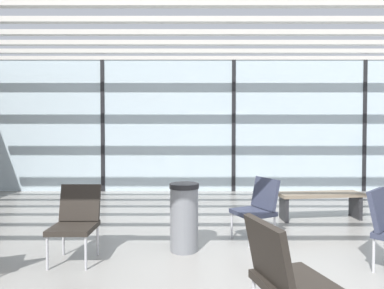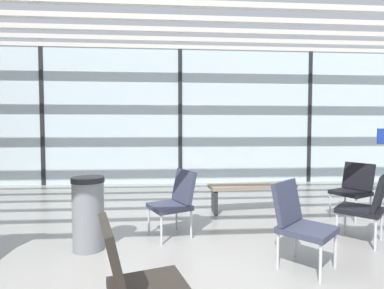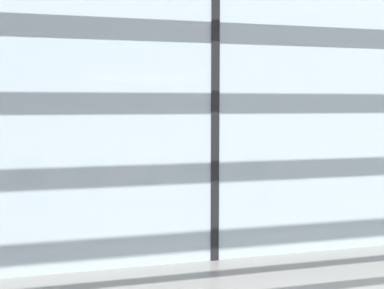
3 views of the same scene
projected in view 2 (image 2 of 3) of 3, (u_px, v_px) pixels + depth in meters
name	position (u px, v px, depth m)	size (l,w,h in m)	color
ground_plane	(198.00, 287.00, 2.63)	(60.00, 60.00, 0.00)	gray
glass_curtain_wall	(180.00, 117.00, 7.72)	(14.00, 0.08, 3.51)	silver
window_mullion_0	(43.00, 116.00, 7.47)	(0.10, 0.12, 3.51)	black
window_mullion_1	(180.00, 117.00, 7.72)	(0.10, 0.12, 3.51)	black
window_mullion_2	(309.00, 117.00, 7.97)	(0.10, 0.12, 3.51)	black
parked_airplane	(166.00, 118.00, 12.24)	(11.02, 3.77, 3.77)	#B2BCD6
lounge_chair_1	(135.00, 280.00, 1.79)	(0.64, 0.61, 0.87)	#28231E
lounge_chair_2	(368.00, 204.00, 3.65)	(0.71, 0.71, 0.87)	black
lounge_chair_4	(175.00, 199.00, 3.91)	(0.68, 0.66, 0.87)	#33384C
lounge_chair_5	(299.00, 219.00, 3.02)	(0.71, 0.71, 0.87)	#33384C
lounge_chair_6	(354.00, 186.00, 4.77)	(0.69, 0.67, 0.87)	black
waiting_bench	(252.00, 190.00, 5.08)	(1.54, 0.57, 0.47)	#7F705B
trash_bin	(88.00, 213.00, 3.45)	(0.38, 0.38, 0.86)	slate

